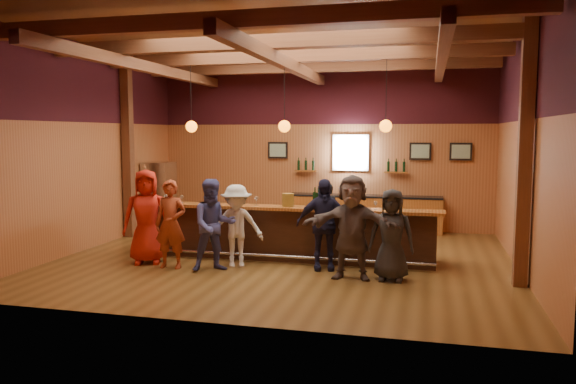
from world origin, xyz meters
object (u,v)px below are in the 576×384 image
customer_white (236,226)px  customer_navy (323,224)px  customer_denim (214,225)px  customer_brown (352,227)px  customer_dark (391,235)px  ice_bucket (288,200)px  bottle_a (318,199)px  bar_counter (287,233)px  stainless_fridge (159,196)px  bartender (327,216)px  customer_orange (147,217)px  customer_redvest (171,224)px  back_bar_cabinet (364,213)px

customer_white → customer_navy: bearing=-15.7°
customer_navy → customer_denim: bearing=-176.9°
customer_white → customer_brown: 2.30m
customer_navy → customer_brown: customer_brown is taller
customer_white → customer_dark: 2.98m
ice_bucket → bottle_a: size_ratio=0.70×
customer_brown → customer_navy: bearing=137.6°
customer_brown → customer_white: bearing=169.6°
customer_navy → customer_dark: 1.38m
customer_dark → ice_bucket: 2.37m
bar_counter → ice_bucket: size_ratio=24.22×
stainless_fridge → customer_white: bearing=-45.6°
customer_white → bartender: bearing=32.7°
bartender → stainless_fridge: bearing=-17.2°
customer_brown → customer_dark: (0.69, 0.04, -0.12)m
bartender → customer_white: bearing=54.2°
bottle_a → customer_denim: bearing=-145.3°
ice_bucket → customer_orange: bearing=-162.4°
customer_orange → bar_counter: bearing=1.5°
customer_orange → customer_redvest: 0.70m
customer_brown → bottle_a: (-0.83, 1.16, 0.33)m
bar_counter → customer_dark: size_ratio=3.92×
back_bar_cabinet → customer_brown: size_ratio=2.17×
back_bar_cabinet → customer_navy: bearing=-93.6°
customer_dark → bottle_a: 1.93m
stainless_fridge → customer_orange: size_ratio=0.97×
bar_counter → customer_navy: size_ratio=3.66×
customer_redvest → customer_navy: 2.89m
bartender → bottle_a: 1.27m
customer_denim → ice_bucket: bearing=12.1°
stainless_fridge → bartender: bearing=-17.2°
stainless_fridge → customer_brown: size_ratio=0.98×
bottle_a → customer_redvest: bearing=-155.2°
ice_bucket → customer_denim: bearing=-136.3°
stainless_fridge → customer_navy: bearing=-33.0°
customer_redvest → ice_bucket: size_ratio=6.50×
customer_orange → customer_navy: 3.49m
stainless_fridge → ice_bucket: bearing=-33.1°
customer_denim → customer_dark: bearing=-29.9°
bar_counter → bartender: (0.66, 0.97, 0.23)m
bar_counter → customer_dark: 2.57m
customer_navy → bottle_a: 0.77m
bar_counter → customer_denim: size_ratio=3.66×
back_bar_cabinet → bottle_a: size_ratio=10.76×
customer_white → back_bar_cabinet: bearing=45.5°
customer_dark → bottle_a: size_ratio=4.32×
customer_dark → customer_denim: bearing=-177.7°
customer_denim → customer_navy: bearing=-15.2°
customer_navy → back_bar_cabinet: bearing=73.0°
bar_counter → customer_navy: (0.91, -0.82, 0.34)m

